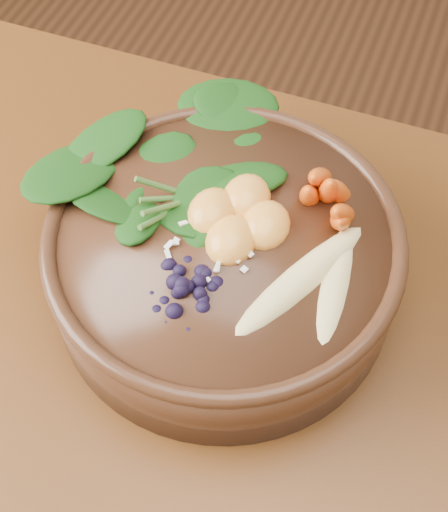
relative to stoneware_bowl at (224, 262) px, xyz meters
The scene contains 7 objects.
stoneware_bowl is the anchor object (origin of this frame).
kale_heap 0.11m from the stoneware_bowl, 113.42° to the left, with size 0.22×0.19×0.05m, color #143F0E, non-canonical shape.
carrot_cluster 0.14m from the stoneware_bowl, 42.86° to the left, with size 0.07×0.07×0.09m, color #DF5616, non-canonical shape.
banana_halves 0.11m from the stoneware_bowl, 10.71° to the right, with size 0.10×0.18×0.03m.
mandarin_cluster 0.07m from the stoneware_bowl, 70.21° to the left, with size 0.10×0.11×0.04m, color orange, non-canonical shape.
blueberry_pile 0.10m from the stoneware_bowl, 100.59° to the right, with size 0.15×0.11×0.05m, color black, non-canonical shape.
coconut_flakes 0.05m from the stoneware_bowl, 97.74° to the right, with size 0.11×0.08×0.01m, color white, non-canonical shape.
Camera 1 is at (-0.11, -0.20, 1.36)m, focal length 50.00 mm.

